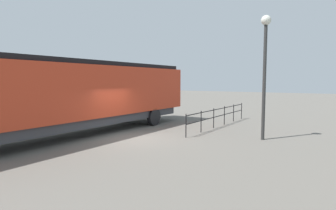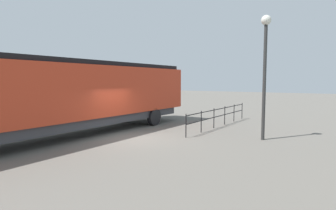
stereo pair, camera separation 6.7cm
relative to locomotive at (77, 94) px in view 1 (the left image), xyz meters
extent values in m
plane|color=#666059|center=(3.02, 1.03, -2.20)|extent=(120.00, 120.00, 0.00)
cube|color=red|center=(0.00, -0.60, 0.13)|extent=(3.07, 17.05, 2.65)
cube|color=black|center=(0.00, 6.48, -0.27)|extent=(2.95, 2.89, 1.86)
cube|color=black|center=(0.00, -0.60, 1.57)|extent=(2.76, 16.37, 0.24)
cube|color=#38383D|center=(0.00, -0.60, -1.43)|extent=(2.76, 15.69, 0.45)
cylinder|color=black|center=(-1.39, 4.86, -1.65)|extent=(0.30, 1.10, 1.10)
cylinder|color=black|center=(1.39, 4.86, -1.65)|extent=(0.30, 1.10, 1.10)
cylinder|color=#2D2D2D|center=(8.41, 4.26, 0.58)|extent=(0.16, 0.16, 5.56)
sphere|color=silver|center=(8.41, 4.26, 3.50)|extent=(0.47, 0.47, 0.47)
cube|color=black|center=(5.03, 6.85, -1.10)|extent=(0.04, 8.41, 0.04)
cube|color=black|center=(5.03, 6.85, -1.54)|extent=(0.04, 8.41, 0.04)
cylinder|color=black|center=(5.03, 2.64, -1.60)|extent=(0.05, 0.05, 1.20)
cylinder|color=black|center=(5.03, 4.33, -1.60)|extent=(0.05, 0.05, 1.20)
cylinder|color=black|center=(5.03, 6.01, -1.60)|extent=(0.05, 0.05, 1.20)
cylinder|color=black|center=(5.03, 7.69, -1.60)|extent=(0.05, 0.05, 1.20)
cylinder|color=black|center=(5.03, 9.37, -1.60)|extent=(0.05, 0.05, 1.20)
cylinder|color=black|center=(5.03, 11.06, -1.60)|extent=(0.05, 0.05, 1.20)
camera|label=1|loc=(11.99, -9.52, 0.67)|focal=30.00mm
camera|label=2|loc=(12.04, -9.49, 0.67)|focal=30.00mm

